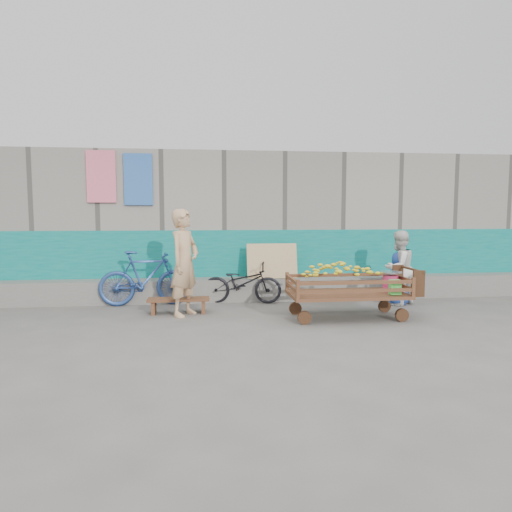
{
  "coord_description": "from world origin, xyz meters",
  "views": [
    {
      "loc": [
        -1.07,
        -6.65,
        1.75
      ],
      "look_at": [
        -0.14,
        1.2,
        1.0
      ],
      "focal_mm": 32.0,
      "sensor_mm": 36.0,
      "label": 1
    }
  ],
  "objects": [
    {
      "name": "child",
      "position": [
        2.63,
        1.54,
        0.51
      ],
      "size": [
        0.55,
        0.42,
        1.01
      ],
      "primitive_type": "imported",
      "rotation": [
        0.0,
        0.0,
        3.35
      ],
      "color": "#2343A1",
      "rests_on": "ground"
    },
    {
      "name": "ground",
      "position": [
        0.0,
        0.0,
        0.0
      ],
      "size": [
        80.0,
        80.0,
        0.0
      ],
      "primitive_type": "plane",
      "color": "#5A5652",
      "rests_on": "ground"
    },
    {
      "name": "bench",
      "position": [
        -1.49,
        1.29,
        0.2
      ],
      "size": [
        1.07,
        0.32,
        0.27
      ],
      "color": "#502E1B",
      "rests_on": "ground"
    },
    {
      "name": "vendor_man",
      "position": [
        -1.38,
        1.11,
        0.91
      ],
      "size": [
        0.72,
        0.79,
        1.82
      ],
      "primitive_type": "imported",
      "rotation": [
        0.0,
        0.0,
        1.02
      ],
      "color": "tan",
      "rests_on": "ground"
    },
    {
      "name": "bicycle_blue",
      "position": [
        -2.14,
        2.05,
        0.52
      ],
      "size": [
        1.76,
        0.59,
        1.04
      ],
      "primitive_type": "imported",
      "rotation": [
        0.0,
        0.0,
        1.63
      ],
      "color": "#29488C",
      "rests_on": "ground"
    },
    {
      "name": "bicycle_dark",
      "position": [
        -0.31,
        2.05,
        0.4
      ],
      "size": [
        1.58,
        0.76,
        0.8
      ],
      "primitive_type": "imported",
      "rotation": [
        0.0,
        0.0,
        1.41
      ],
      "color": "black",
      "rests_on": "ground"
    },
    {
      "name": "banana_cart",
      "position": [
        1.28,
        0.6,
        0.61
      ],
      "size": [
        2.11,
        0.96,
        0.9
      ],
      "color": "#502E1B",
      "rests_on": "ground"
    },
    {
      "name": "woman",
      "position": [
        2.63,
        1.55,
        0.71
      ],
      "size": [
        0.86,
        0.79,
        1.42
      ],
      "primitive_type": "imported",
      "rotation": [
        0.0,
        0.0,
        3.62
      ],
      "color": "white",
      "rests_on": "ground"
    },
    {
      "name": "building_wall",
      "position": [
        -0.0,
        4.05,
        1.47
      ],
      "size": [
        12.0,
        3.5,
        3.0
      ],
      "color": "gray",
      "rests_on": "ground"
    }
  ]
}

